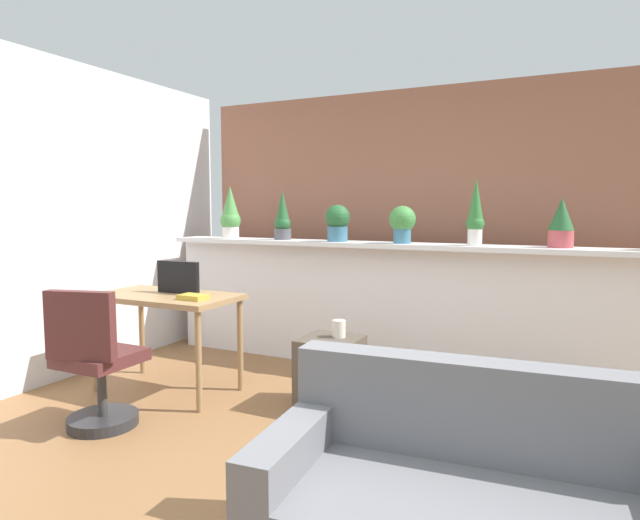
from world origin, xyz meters
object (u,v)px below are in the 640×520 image
Objects in this scene: potted_plant_5 at (561,223)px; book_on_desk at (193,297)px; potted_plant_3 at (402,222)px; side_cube_shelf at (330,373)px; potted_plant_4 at (475,213)px; tv_monitor at (178,277)px; vase_on_shelf at (339,329)px; desk at (166,305)px; potted_plant_2 at (338,222)px; office_chair at (96,370)px; potted_plant_1 at (283,218)px; potted_plant_0 at (230,214)px.

potted_plant_5 is 2.76m from book_on_desk.
side_cube_shelf is (-0.21, -0.97, -1.03)m from potted_plant_3.
potted_plant_4 is at bearing 36.68° from book_on_desk.
tv_monitor reaches higher than vase_on_shelf.
side_cube_shelf is 2.56× the size of book_on_desk.
potted_plant_3 is at bearing 38.37° from desk.
potted_plant_2 is at bearing 52.63° from desk.
potted_plant_4 is 2.95m from office_chair.
potted_plant_3 is 0.85× the size of potted_plant_5.
potted_plant_3 is 1.79m from book_on_desk.
potted_plant_5 is 2.91m from tv_monitor.
potted_plant_2 is at bearing 179.79° from potted_plant_3.
tv_monitor reaches higher than side_cube_shelf.
potted_plant_5 reaches higher than side_cube_shelf.
vase_on_shelf is (0.04, 0.05, 0.31)m from side_cube_shelf.
side_cube_shelf is at bearing -46.56° from potted_plant_1.
potted_plant_0 is at bearing 179.75° from potted_plant_3.
book_on_desk is at bearing -159.89° from vase_on_shelf.
office_chair is 7.52× the size of vase_on_shelf.
vase_on_shelf is at bearing -100.38° from potted_plant_3.
potted_plant_5 is at bearing 23.86° from tv_monitor.
potted_plant_4 is at bearing 0.87° from potted_plant_2.
side_cube_shelf is at bearing -143.77° from potted_plant_5.
side_cube_shelf is (-0.80, -0.99, -1.11)m from potted_plant_4.
book_on_desk is at bearing -66.05° from potted_plant_0.
potted_plant_2 is at bearing 114.63° from vase_on_shelf.
potted_plant_4 is 4.36× the size of vase_on_shelf.
potted_plant_0 is 0.96× the size of potted_plant_4.
potted_plant_0 is 1.33× the size of tv_monitor.
potted_plant_3 is at bearing -0.25° from potted_plant_0.
potted_plant_4 is 1.06× the size of side_cube_shelf.
book_on_desk is (0.28, -0.17, -0.11)m from tv_monitor.
potted_plant_1 is 1.41m from desk.
potted_plant_1 is 1.23× the size of potted_plant_5.
tv_monitor is 0.76× the size of side_cube_shelf.
potted_plant_2 is at bearing 66.10° from book_on_desk.
potted_plant_2 is at bearing -0.27° from potted_plant_0.
potted_plant_3 is 1.43m from side_cube_shelf.
potted_plant_5 is (1.79, 0.06, 0.01)m from potted_plant_2.
desk is at bearing -149.96° from potted_plant_4.
potted_plant_4 reaches higher than tv_monitor.
potted_plant_2 is at bearing -179.13° from potted_plant_4.
desk is (-2.07, -1.20, -0.70)m from potted_plant_4.
office_chair is at bearing -125.52° from potted_plant_3.
potted_plant_2 is at bearing 52.44° from tv_monitor.
vase_on_shelf is at bearing 11.38° from desk.
office_chair is at bearing -139.79° from vase_on_shelf.
potted_plant_3 is at bearing 79.62° from vase_on_shelf.
potted_plant_2 reaches higher than desk.
potted_plant_4 reaches higher than desk.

